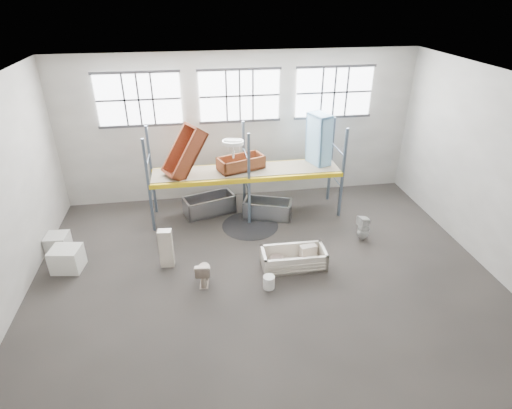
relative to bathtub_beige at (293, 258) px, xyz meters
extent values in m
cube|color=#46403C|center=(-0.86, -0.40, -0.30)|extent=(12.00, 10.00, 0.10)
cube|color=silver|center=(-0.86, -0.40, 4.80)|extent=(12.00, 10.00, 0.10)
cube|color=#9F9C93|center=(-0.86, 4.65, 2.25)|extent=(12.00, 0.10, 5.00)
cube|color=#B2AFA6|center=(-0.86, -5.45, 2.25)|extent=(12.00, 0.10, 5.00)
cube|color=#B4B0A6|center=(5.19, -0.40, 2.25)|extent=(0.10, 10.00, 5.00)
cube|color=white|center=(-4.06, 4.54, 3.35)|extent=(2.60, 0.04, 1.60)
cube|color=white|center=(-0.86, 4.54, 3.35)|extent=(2.60, 0.04, 1.60)
cube|color=white|center=(2.34, 4.54, 3.35)|extent=(2.60, 0.04, 1.60)
cube|color=slate|center=(-3.86, 2.50, 1.25)|extent=(0.08, 0.08, 3.00)
cube|color=slate|center=(-3.86, 3.70, 1.25)|extent=(0.08, 0.08, 3.00)
cube|color=slate|center=(-0.86, 2.50, 1.25)|extent=(0.08, 0.08, 3.00)
cube|color=slate|center=(-0.86, 3.70, 1.25)|extent=(0.08, 0.08, 3.00)
cube|color=slate|center=(2.14, 2.50, 1.25)|extent=(0.08, 0.08, 3.00)
cube|color=slate|center=(2.14, 3.70, 1.25)|extent=(0.08, 0.08, 3.00)
cube|color=yellow|center=(-0.86, 2.50, 1.25)|extent=(6.00, 0.10, 0.14)
cube|color=yellow|center=(-0.86, 3.70, 1.25)|extent=(6.00, 0.10, 0.14)
cube|color=gray|center=(-0.86, 3.10, 1.33)|extent=(5.90, 1.10, 0.03)
cylinder|color=black|center=(-0.86, 2.30, -0.25)|extent=(1.80, 1.80, 0.00)
cube|color=#C3B2A1|center=(0.45, 0.18, 0.03)|extent=(0.48, 0.28, 0.43)
imported|color=#C1A79E|center=(-0.43, 0.12, -0.09)|extent=(0.48, 0.48, 0.14)
imported|color=beige|center=(-2.44, -0.33, 0.09)|extent=(0.46, 0.72, 0.70)
cube|color=beige|center=(-3.38, 0.58, 0.30)|extent=(0.38, 0.27, 1.11)
imported|color=silver|center=(2.38, 1.00, 0.14)|extent=(0.42, 0.41, 0.78)
imported|color=white|center=(-1.27, 2.99, 1.84)|extent=(0.74, 0.62, 0.58)
cylinder|color=white|center=(-0.83, -0.80, -0.08)|extent=(0.31, 0.31, 0.35)
cube|color=silver|center=(-6.02, 0.82, 0.07)|extent=(0.85, 0.76, 0.65)
cube|color=beige|center=(-6.52, 1.81, 0.00)|extent=(0.64, 0.64, 0.50)
camera|label=1|loc=(-2.43, -8.91, 6.58)|focal=29.01mm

